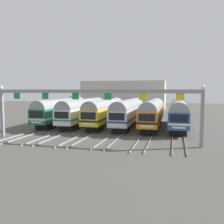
{
  "coord_description": "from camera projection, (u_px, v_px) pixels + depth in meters",
  "views": [
    {
      "loc": [
        9.97,
        -42.06,
        6.46
      ],
      "look_at": [
        0.1,
        -3.8,
        2.84
      ],
      "focal_mm": 39.34,
      "sensor_mm": 36.0,
      "label": 1
    }
  ],
  "objects": [
    {
      "name": "commuter_train_white",
      "position": [
        83.0,
        110.0,
        44.94
      ],
      "size": [
        2.88,
        18.06,
        4.77
      ],
      "color": "white",
      "rests_on": "ground"
    },
    {
      "name": "commuter_train_green",
      "position": [
        62.0,
        110.0,
        45.99
      ],
      "size": [
        2.88,
        18.06,
        5.05
      ],
      "color": "#236B42",
      "rests_on": "ground"
    },
    {
      "name": "commuter_train_orange",
      "position": [
        153.0,
        112.0,
        41.81
      ],
      "size": [
        2.88,
        18.06,
        4.77
      ],
      "color": "orange",
      "rests_on": "ground"
    },
    {
      "name": "ground_plane",
      "position": [
        117.0,
        126.0,
        43.62
      ],
      "size": [
        160.0,
        160.0,
        0.0
      ],
      "primitive_type": "plane",
      "color": "#4C4944"
    },
    {
      "name": "maintenance_building",
      "position": [
        124.0,
        95.0,
        84.32
      ],
      "size": [
        27.92,
        10.0,
        9.34
      ],
      "primitive_type": "cube",
      "color": "beige",
      "rests_on": "ground"
    },
    {
      "name": "track_bed",
      "position": [
        133.0,
        116.0,
        60.01
      ],
      "size": [
        22.51,
        70.0,
        0.15
      ],
      "color": "gray",
      "rests_on": "ground"
    },
    {
      "name": "commuter_train_yellow",
      "position": [
        105.0,
        111.0,
        43.9
      ],
      "size": [
        2.88,
        18.06,
        5.05
      ],
      "color": "gold",
      "rests_on": "ground"
    },
    {
      "name": "commuter_train_silver",
      "position": [
        128.0,
        111.0,
        42.85
      ],
      "size": [
        2.88,
        18.06,
        4.77
      ],
      "color": "silver",
      "rests_on": "ground"
    },
    {
      "name": "commuter_train_blue",
      "position": [
        178.0,
        112.0,
        40.76
      ],
      "size": [
        2.88,
        18.06,
        4.77
      ],
      "color": "#284C9E",
      "rests_on": "ground"
    },
    {
      "name": "catenary_gantry",
      "position": [
        92.0,
        99.0,
        30.12
      ],
      "size": [
        26.24,
        0.44,
        6.97
      ],
      "color": "gray",
      "rests_on": "ground"
    }
  ]
}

